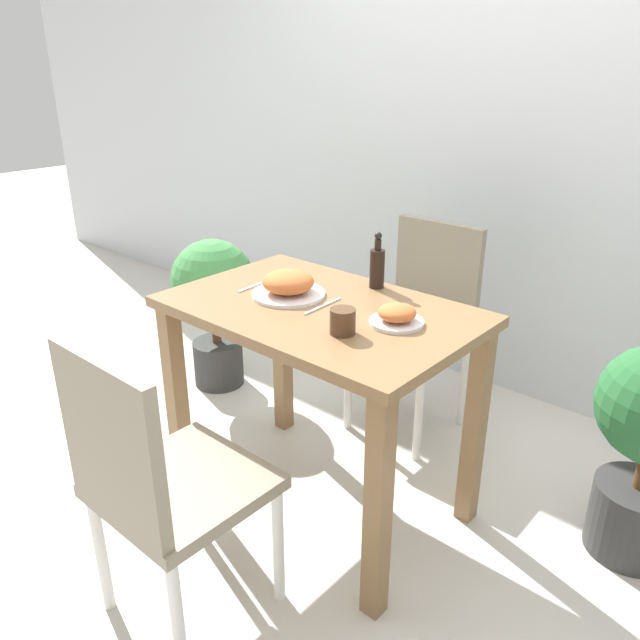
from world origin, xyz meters
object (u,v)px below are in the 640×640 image
at_px(side_plate, 397,316).
at_px(sauce_bottle, 377,266).
at_px(potted_plant_left, 214,296).
at_px(chair_near, 157,478).
at_px(chair_far, 421,316).
at_px(food_plate, 288,285).
at_px(drink_cup, 343,321).

xyz_separation_m(side_plate, sauce_bottle, (-0.24, 0.22, 0.05)).
bearing_deg(sauce_bottle, potted_plant_left, 175.41).
height_order(chair_near, chair_far, same).
height_order(side_plate, potted_plant_left, side_plate).
distance_m(chair_near, food_plate, 0.77).
bearing_deg(drink_cup, chair_near, -106.09).
relative_size(chair_far, food_plate, 3.57).
height_order(food_plate, side_plate, food_plate).
bearing_deg(drink_cup, sauce_bottle, 112.80).
distance_m(chair_far, side_plate, 0.80).
bearing_deg(food_plate, chair_near, -75.83).
distance_m(drink_cup, sauce_bottle, 0.42).
height_order(chair_near, drink_cup, chair_near).
bearing_deg(drink_cup, chair_far, 106.49).
xyz_separation_m(chair_far, potted_plant_left, (-0.92, -0.36, -0.03)).
distance_m(chair_far, sauce_bottle, 0.57).
relative_size(chair_near, drink_cup, 11.69).
height_order(sauce_bottle, potted_plant_left, sauce_bottle).
distance_m(chair_far, potted_plant_left, 0.99).
bearing_deg(chair_far, chair_near, -86.60).
height_order(drink_cup, sauce_bottle, sauce_bottle).
bearing_deg(potted_plant_left, food_plate, -22.52).
bearing_deg(chair_near, drink_cup, -106.09).
xyz_separation_m(chair_near, food_plate, (-0.17, 0.68, 0.31)).
bearing_deg(sauce_bottle, food_plate, -123.20).
bearing_deg(food_plate, side_plate, 5.88).
bearing_deg(potted_plant_left, side_plate, -13.67).
distance_m(food_plate, drink_cup, 0.36).
xyz_separation_m(chair_far, drink_cup, (0.25, -0.83, 0.31)).
relative_size(drink_cup, sauce_bottle, 0.38).
distance_m(sauce_bottle, potted_plant_left, 1.08).
bearing_deg(potted_plant_left, chair_far, 21.52).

